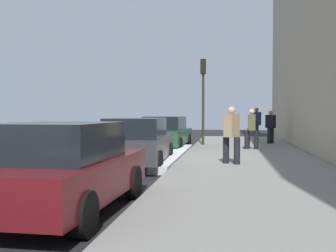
# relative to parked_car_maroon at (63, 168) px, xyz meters

# --- Properties ---
(ground_plane) EXTENTS (56.00, 56.00, 0.00)m
(ground_plane) POSITION_rel_parked_car_maroon_xyz_m (6.60, -0.12, -0.76)
(ground_plane) COLOR black
(sidewalk) EXTENTS (28.00, 4.60, 0.15)m
(sidewalk) POSITION_rel_parked_car_maroon_xyz_m (6.60, -3.42, -0.68)
(sidewalk) COLOR gray
(sidewalk) RESTS_ON ground
(lane_stripe_centre) EXTENTS (28.00, 0.14, 0.01)m
(lane_stripe_centre) POSITION_rel_parked_car_maroon_xyz_m (6.60, 3.08, -0.75)
(lane_stripe_centre) COLOR gold
(lane_stripe_centre) RESTS_ON ground
(snow_bank_curb) EXTENTS (7.95, 0.56, 0.22)m
(snow_bank_curb) POSITION_rel_parked_car_maroon_xyz_m (8.34, -0.82, -0.65)
(snow_bank_curb) COLOR white
(snow_bank_curb) RESTS_ON ground
(parked_car_maroon) EXTENTS (4.16, 1.99, 1.51)m
(parked_car_maroon) POSITION_rel_parked_car_maroon_xyz_m (0.00, 0.00, 0.00)
(parked_car_maroon) COLOR black
(parked_car_maroon) RESTS_ON ground
(parked_car_charcoal) EXTENTS (4.77, 2.03, 1.51)m
(parked_car_charcoal) POSITION_rel_parked_car_maroon_xyz_m (6.09, 0.10, 0.00)
(parked_car_charcoal) COLOR black
(parked_car_charcoal) RESTS_ON ground
(parked_car_green) EXTENTS (4.83, 2.03, 1.51)m
(parked_car_green) POSITION_rel_parked_car_maroon_xyz_m (12.21, 0.11, 0.00)
(parked_car_green) COLOR black
(parked_car_green) RESTS_ON ground
(pedestrian_black_coat) EXTENTS (0.50, 0.53, 1.65)m
(pedestrian_black_coat) POSITION_rel_parked_car_maroon_xyz_m (14.61, -4.84, 0.27)
(pedestrian_black_coat) COLOR black
(pedestrian_black_coat) RESTS_ON sidewalk
(pedestrian_navy_coat) EXTENTS (0.60, 0.50, 1.82)m
(pedestrian_navy_coat) POSITION_rel_parked_car_maroon_xyz_m (16.43, -4.27, 0.36)
(pedestrian_navy_coat) COLOR black
(pedestrian_navy_coat) RESTS_ON sidewalk
(pedestrian_tan_coat) EXTENTS (0.54, 0.51, 1.71)m
(pedestrian_tan_coat) POSITION_rel_parked_car_maroon_xyz_m (5.93, -2.82, 0.30)
(pedestrian_tan_coat) COLOR black
(pedestrian_tan_coat) RESTS_ON sidewalk
(pedestrian_olive_coat) EXTENTS (0.46, 0.56, 1.69)m
(pedestrian_olive_coat) POSITION_rel_parked_car_maroon_xyz_m (11.11, -3.71, 0.29)
(pedestrian_olive_coat) COLOR black
(pedestrian_olive_coat) RESTS_ON sidewalk
(traffic_light_pole) EXTENTS (0.35, 0.26, 4.09)m
(traffic_light_pole) POSITION_rel_parked_car_maroon_xyz_m (13.20, -1.54, 2.18)
(traffic_light_pole) COLOR #2D2D19
(traffic_light_pole) RESTS_ON sidewalk
(rolling_suitcase) EXTENTS (0.34, 0.22, 0.87)m
(rolling_suitcase) POSITION_rel_parked_car_maroon_xyz_m (11.51, -3.55, -0.35)
(rolling_suitcase) COLOR #191E38
(rolling_suitcase) RESTS_ON sidewalk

